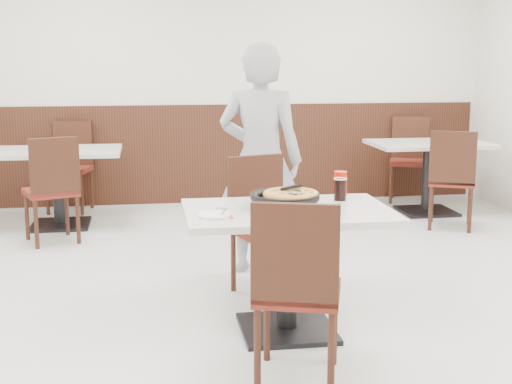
{
  "coord_description": "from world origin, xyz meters",
  "views": [
    {
      "loc": [
        -0.82,
        -4.44,
        1.62
      ],
      "look_at": [
        -0.18,
        -0.3,
        0.82
      ],
      "focal_mm": 50.0,
      "sensor_mm": 36.0,
      "label": 1
    }
  ],
  "objects": [
    {
      "name": "floor",
      "position": [
        0.0,
        0.0,
        0.0
      ],
      "size": [
        7.0,
        7.0,
        0.0
      ],
      "primitive_type": "plane",
      "color": "#BABAB5",
      "rests_on": "ground"
    },
    {
      "name": "wall_back",
      "position": [
        0.0,
        3.5,
        1.4
      ],
      "size": [
        6.0,
        0.04,
        2.8
      ],
      "primitive_type": "cube",
      "color": "beige",
      "rests_on": "floor"
    },
    {
      "name": "wainscot_back",
      "position": [
        0.0,
        3.48,
        0.55
      ],
      "size": [
        5.9,
        0.03,
        1.1
      ],
      "primitive_type": "cube",
      "color": "black",
      "rests_on": "floor"
    },
    {
      "name": "main_table",
      "position": [
        -0.02,
        -0.47,
        0.38
      ],
      "size": [
        1.26,
        0.89,
        0.75
      ],
      "primitive_type": null,
      "rotation": [
        0.0,
        0.0,
        -0.08
      ],
      "color": "beige",
      "rests_on": "floor"
    },
    {
      "name": "chair_near",
      "position": [
        -0.09,
        -1.08,
        0.47
      ],
      "size": [
        0.52,
        0.52,
        0.95
      ],
      "primitive_type": null,
      "rotation": [
        0.0,
        0.0,
        -0.3
      ],
      "color": "black",
      "rests_on": "floor"
    },
    {
      "name": "chair_far",
      "position": [
        -0.02,
        0.21,
        0.47
      ],
      "size": [
        0.53,
        0.53,
        0.95
      ],
      "primitive_type": null,
      "rotation": [
        0.0,
        0.0,
        3.47
      ],
      "color": "black",
      "rests_on": "floor"
    },
    {
      "name": "trivet",
      "position": [
        0.0,
        -0.41,
        0.77
      ],
      "size": [
        0.13,
        0.13,
        0.04
      ],
      "primitive_type": "cylinder",
      "rotation": [
        0.0,
        0.0,
        -0.08
      ],
      "color": "black",
      "rests_on": "main_table"
    },
    {
      "name": "pizza_pan",
      "position": [
        -0.03,
        -0.43,
        0.79
      ],
      "size": [
        0.36,
        0.36,
        0.01
      ],
      "primitive_type": "cylinder",
      "rotation": [
        0.0,
        0.0,
        -0.08
      ],
      "color": "black",
      "rests_on": "trivet"
    },
    {
      "name": "pizza",
      "position": [
        0.01,
        -0.42,
        0.81
      ],
      "size": [
        0.31,
        0.31,
        0.02
      ],
      "primitive_type": "cylinder",
      "rotation": [
        0.0,
        0.0,
        -0.08
      ],
      "color": "gold",
      "rests_on": "pizza_pan"
    },
    {
      "name": "pizza_server",
      "position": [
        0.04,
        -0.43,
        0.84
      ],
      "size": [
        0.08,
        0.1,
        0.0
      ],
      "primitive_type": "cube",
      "rotation": [
        0.0,
        0.0,
        0.09
      ],
      "color": "silver",
      "rests_on": "pizza"
    },
    {
      "name": "napkin",
      "position": [
        -0.45,
        -0.6,
        0.75
      ],
      "size": [
        0.17,
        0.17,
        0.0
      ],
      "primitive_type": "cube",
      "rotation": [
        0.0,
        0.0,
        0.06
      ],
      "color": "silver",
      "rests_on": "main_table"
    },
    {
      "name": "side_plate",
      "position": [
        -0.46,
        -0.6,
        0.76
      ],
      "size": [
        0.19,
        0.19,
        0.01
      ],
      "primitive_type": "cylinder",
      "rotation": [
        0.0,
        0.0,
        -0.08
      ],
      "color": "white",
      "rests_on": "napkin"
    },
    {
      "name": "fork",
      "position": [
        -0.4,
        -0.56,
        0.77
      ],
      "size": [
        0.06,
        0.17,
        0.0
      ],
      "primitive_type": "cube",
      "rotation": [
        0.0,
        0.0,
        -0.29
      ],
      "color": "silver",
      "rests_on": "side_plate"
    },
    {
      "name": "cola_glass",
      "position": [
        0.35,
        -0.26,
        0.81
      ],
      "size": [
        0.08,
        0.08,
        0.13
      ],
      "primitive_type": "cylinder",
      "rotation": [
        0.0,
        0.0,
        -0.08
      ],
      "color": "black",
      "rests_on": "main_table"
    },
    {
      "name": "red_cup",
      "position": [
        0.38,
        -0.14,
        0.83
      ],
      "size": [
        0.09,
        0.09,
        0.16
      ],
      "primitive_type": "cylinder",
      "rotation": [
        0.0,
        0.0,
        -0.08
      ],
      "color": "red",
      "rests_on": "main_table"
    },
    {
      "name": "diner_person",
      "position": [
        0.02,
        0.76,
        0.87
      ],
      "size": [
        0.74,
        0.62,
        1.73
      ],
      "primitive_type": "imported",
      "rotation": [
        0.0,
        0.0,
        2.76
      ],
      "color": "#A0A0A5",
      "rests_on": "floor"
    },
    {
      "name": "bg_table_left",
      "position": [
        -1.67,
        2.53,
        0.38
      ],
      "size": [
        1.28,
        0.93,
        0.75
      ],
      "primitive_type": null,
      "rotation": [
        0.0,
        0.0,
        0.11
      ],
      "color": "beige",
      "rests_on": "floor"
    },
    {
      "name": "bg_chair_left_near",
      "position": [
        -1.67,
        1.92,
        0.47
      ],
      "size": [
        0.54,
        0.54,
        0.95
      ],
      "primitive_type": null,
      "rotation": [
        0.0,
        0.0,
        0.37
      ],
      "color": "black",
      "rests_on": "floor"
    },
    {
      "name": "bg_chair_left_far",
      "position": [
        -1.64,
        3.2,
        0.47
      ],
      "size": [
        0.5,
        0.5,
        0.95
      ],
      "primitive_type": null,
      "rotation": [
        0.0,
        0.0,
        2.93
      ],
      "color": "black",
      "rests_on": "floor"
    },
    {
      "name": "bg_table_right",
      "position": [
        2.09,
        2.56,
        0.38
      ],
      "size": [
        1.24,
        0.86,
        0.75
      ],
      "primitive_type": null,
      "rotation": [
        0.0,
        0.0,
        0.05
      ],
      "color": "beige",
      "rests_on": "floor"
    },
    {
      "name": "bg_chair_right_near",
      "position": [
        2.05,
        1.89,
        0.47
      ],
      "size": [
        0.56,
        0.56,
        0.95
      ],
      "primitive_type": null,
      "rotation": [
        0.0,
        0.0,
        -0.43
      ],
      "color": "black",
      "rests_on": "floor"
    },
    {
      "name": "bg_chair_right_far",
      "position": [
        2.1,
        3.17,
        0.47
      ],
      "size": [
        0.55,
        0.55,
        0.95
      ],
      "primitive_type": null,
      "rotation": [
        0.0,
        0.0,
        2.74
      ],
      "color": "black",
      "rests_on": "floor"
    }
  ]
}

